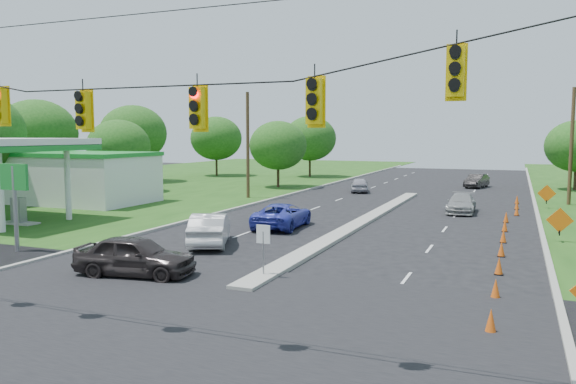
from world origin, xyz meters
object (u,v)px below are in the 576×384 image
at_px(black_sedan, 135,256).
at_px(blue_pickup, 282,215).
at_px(gas_station, 61,172).
at_px(white_sedan, 210,229).

bearing_deg(black_sedan, blue_pickup, -12.68).
distance_m(black_sedan, blue_pickup, 12.65).
xyz_separation_m(gas_station, blue_pickup, (19.75, -3.15, -1.86)).
distance_m(gas_station, white_sedan, 20.77).
xyz_separation_m(black_sedan, white_sedan, (-0.46, 6.45, 0.00)).
relative_size(gas_station, blue_pickup, 3.81).
relative_size(black_sedan, white_sedan, 0.96).
bearing_deg(gas_station, black_sedan, -39.79).
bearing_deg(white_sedan, black_sedan, 70.12).
bearing_deg(white_sedan, blue_pickup, -125.54).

